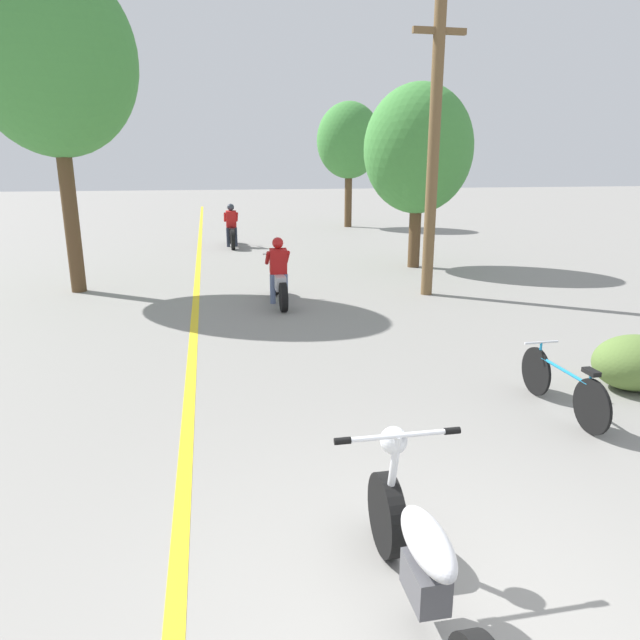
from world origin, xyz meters
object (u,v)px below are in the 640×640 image
object	(u,v)px
motorcycle_foreground	(423,565)
bicycle_parked	(562,385)
motorcycle_rider_lead	(279,278)
utility_pole	(433,151)
roadside_tree_right_near	(418,150)
roadside_tree_left	(53,61)
motorcycle_rider_far	(232,231)
roadside_tree_right_far	(349,141)

from	to	relation	value
motorcycle_foreground	bicycle_parked	world-z (taller)	motorcycle_foreground
motorcycle_foreground	motorcycle_rider_lead	size ratio (longest dim) A/B	1.05
utility_pole	motorcycle_foreground	world-z (taller)	utility_pole
motorcycle_foreground	bicycle_parked	distance (m)	3.82
utility_pole	roadside_tree_right_near	size ratio (longest dim) A/B	1.22
roadside_tree_left	motorcycle_rider_far	distance (m)	8.59
roadside_tree_left	motorcycle_rider_far	size ratio (longest dim) A/B	3.13
motorcycle_rider_far	bicycle_parked	distance (m)	14.70
roadside_tree_right_near	motorcycle_rider_lead	distance (m)	6.01
utility_pole	motorcycle_rider_far	size ratio (longest dim) A/B	2.73
roadside_tree_right_near	motorcycle_rider_lead	bearing A→B (deg)	-140.42
motorcycle_rider_lead	roadside_tree_right_far	bearing A→B (deg)	70.66
motorcycle_rider_lead	motorcycle_rider_far	size ratio (longest dim) A/B	0.94
motorcycle_rider_lead	motorcycle_rider_far	bearing A→B (deg)	93.97
roadside_tree_left	bicycle_parked	world-z (taller)	roadside_tree_left
bicycle_parked	roadside_tree_right_far	bearing A→B (deg)	83.40
motorcycle_rider_far	utility_pole	bearing A→B (deg)	-64.94
roadside_tree_right_near	bicycle_parked	distance (m)	9.94
utility_pole	roadside_tree_left	bearing A→B (deg)	166.91
roadside_tree_right_near	motorcycle_foreground	xyz separation A→B (m)	(-4.35, -12.09, -2.68)
motorcycle_foreground	motorcycle_rider_far	distance (m)	17.05
bicycle_parked	roadside_tree_right_near	bearing A→B (deg)	80.13
utility_pole	roadside_tree_right_near	distance (m)	3.42
roadside_tree_right_far	motorcycle_foreground	distance (m)	23.13
utility_pole	bicycle_parked	bearing A→B (deg)	-96.88
motorcycle_rider_lead	roadside_tree_left	bearing A→B (deg)	155.92
motorcycle_foreground	roadside_tree_right_far	bearing A→B (deg)	77.41
motorcycle_rider_lead	utility_pole	bearing A→B (deg)	2.71
roadside_tree_right_near	motorcycle_rider_far	distance (m)	7.33
roadside_tree_right_near	roadside_tree_left	size ratio (longest dim) A/B	0.71
utility_pole	motorcycle_rider_lead	bearing A→B (deg)	-177.29
roadside_tree_right_near	motorcycle_foreground	world-z (taller)	roadside_tree_right_near
roadside_tree_right_far	motorcycle_rider_far	size ratio (longest dim) A/B	2.47
roadside_tree_right_far	motorcycle_rider_lead	world-z (taller)	roadside_tree_right_far
roadside_tree_right_far	motorcycle_rider_lead	xyz separation A→B (m)	(-4.81, -13.71, -3.17)
utility_pole	motorcycle_rider_far	world-z (taller)	utility_pole
roadside_tree_right_far	bicycle_parked	xyz separation A→B (m)	(-2.28, -19.67, -3.35)
motorcycle_rider_lead	bicycle_parked	distance (m)	6.48
roadside_tree_left	bicycle_parked	distance (m)	11.32
roadside_tree_left	bicycle_parked	size ratio (longest dim) A/B	4.01
motorcycle_foreground	utility_pole	bearing A→B (deg)	68.56
roadside_tree_right_near	roadside_tree_right_far	xyz separation A→B (m)	(0.64, 10.26, 0.57)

